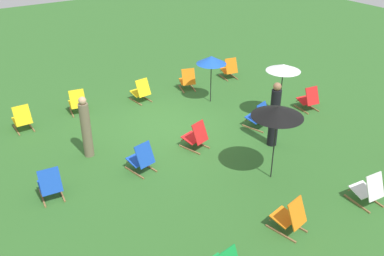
{
  "coord_description": "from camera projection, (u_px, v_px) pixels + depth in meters",
  "views": [
    {
      "loc": [
        5.78,
        10.07,
        6.22
      ],
      "look_at": [
        0.0,
        1.2,
        0.5
      ],
      "focal_mm": 39.67,
      "sensor_mm": 36.0,
      "label": 1
    }
  ],
  "objects": [
    {
      "name": "ground_plane",
      "position": [
        171.0,
        127.0,
        13.16
      ],
      "size": [
        40.0,
        40.0,
        0.0
      ],
      "primitive_type": "plane",
      "color": "#2D6026"
    },
    {
      "name": "deckchair_1",
      "position": [
        309.0,
        99.0,
        14.07
      ],
      "size": [
        0.57,
        0.81,
        0.83
      ],
      "rotation": [
        0.0,
        0.0,
        -0.13
      ],
      "color": "olive",
      "rests_on": "ground"
    },
    {
      "name": "deckchair_2",
      "position": [
        22.0,
        119.0,
        12.82
      ],
      "size": [
        0.49,
        0.77,
        0.83
      ],
      "rotation": [
        0.0,
        0.0,
        0.01
      ],
      "color": "olive",
      "rests_on": "ground"
    },
    {
      "name": "deckchair_3",
      "position": [
        196.0,
        137.0,
        11.87
      ],
      "size": [
        0.68,
        0.87,
        0.83
      ],
      "rotation": [
        0.0,
        0.0,
        0.3
      ],
      "color": "olive",
      "rests_on": "ground"
    },
    {
      "name": "deckchair_4",
      "position": [
        368.0,
        190.0,
        9.68
      ],
      "size": [
        0.53,
        0.79,
        0.83
      ],
      "rotation": [
        0.0,
        0.0,
        -0.07
      ],
      "color": "olive",
      "rests_on": "ground"
    },
    {
      "name": "deckchair_5",
      "position": [
        141.0,
        159.0,
        10.85
      ],
      "size": [
        0.63,
        0.85,
        0.83
      ],
      "rotation": [
        0.0,
        0.0,
        0.22
      ],
      "color": "olive",
      "rests_on": "ground"
    },
    {
      "name": "deckchair_6",
      "position": [
        187.0,
        80.0,
        15.58
      ],
      "size": [
        0.67,
        0.86,
        0.83
      ],
      "rotation": [
        0.0,
        0.0,
        -0.29
      ],
      "color": "olive",
      "rests_on": "ground"
    },
    {
      "name": "deckchair_7",
      "position": [
        77.0,
        102.0,
        13.87
      ],
      "size": [
        0.59,
        0.82,
        0.83
      ],
      "rotation": [
        0.0,
        0.0,
        -0.16
      ],
      "color": "olive",
      "rests_on": "ground"
    },
    {
      "name": "deckchair_8",
      "position": [
        290.0,
        217.0,
        8.86
      ],
      "size": [
        0.63,
        0.84,
        0.83
      ],
      "rotation": [
        0.0,
        0.0,
        0.22
      ],
      "color": "olive",
      "rests_on": "ground"
    },
    {
      "name": "deckchair_10",
      "position": [
        50.0,
        185.0,
        9.87
      ],
      "size": [
        0.54,
        0.8,
        0.83
      ],
      "rotation": [
        0.0,
        0.0,
        -0.09
      ],
      "color": "olive",
      "rests_on": "ground"
    },
    {
      "name": "deckchair_12",
      "position": [
        229.0,
        69.0,
        16.59
      ],
      "size": [
        0.6,
        0.83,
        0.83
      ],
      "rotation": [
        0.0,
        0.0,
        -0.17
      ],
      "color": "olive",
      "rests_on": "ground"
    },
    {
      "name": "deckchair_13",
      "position": [
        141.0,
        91.0,
        14.67
      ],
      "size": [
        0.57,
        0.82,
        0.83
      ],
      "rotation": [
        0.0,
        0.0,
        0.13
      ],
      "color": "olive",
      "rests_on": "ground"
    },
    {
      "name": "deckchair_14",
      "position": [
        259.0,
        117.0,
        12.96
      ],
      "size": [
        0.68,
        0.87,
        0.83
      ],
      "rotation": [
        0.0,
        0.0,
        0.3
      ],
      "color": "olive",
      "rests_on": "ground"
    },
    {
      "name": "umbrella_0",
      "position": [
        283.0,
        68.0,
        12.83
      ],
      "size": [
        1.06,
        1.06,
        1.84
      ],
      "color": "black",
      "rests_on": "ground"
    },
    {
      "name": "umbrella_1",
      "position": [
        211.0,
        60.0,
        14.1
      ],
      "size": [
        1.01,
        1.01,
        1.65
      ],
      "color": "black",
      "rests_on": "ground"
    },
    {
      "name": "umbrella_2",
      "position": [
        278.0,
        112.0,
        9.9
      ],
      "size": [
        1.25,
        1.25,
        1.98
      ],
      "color": "black",
      "rests_on": "ground"
    },
    {
      "name": "person_0",
      "position": [
        274.0,
        116.0,
        11.78
      ],
      "size": [
        0.29,
        0.29,
        1.91
      ],
      "rotation": [
        0.0,
        0.0,
        1.52
      ],
      "color": "black",
      "rests_on": "ground"
    },
    {
      "name": "person_1",
      "position": [
        86.0,
        128.0,
        11.3
      ],
      "size": [
        0.34,
        0.34,
        1.76
      ],
      "rotation": [
        0.0,
        0.0,
        5.91
      ],
      "color": "#72664C",
      "rests_on": "ground"
    }
  ]
}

